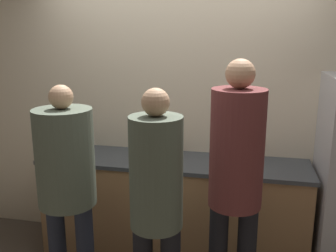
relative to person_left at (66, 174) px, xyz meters
The scene contains 9 objects.
wall_back 1.26m from the person_left, 59.79° to the left, with size 5.20×0.06×2.60m.
counter 1.14m from the person_left, 51.38° to the left, with size 2.35×0.61×0.92m.
person_left is the anchor object (origin of this frame).
person_center 0.74m from the person_left, 15.83° to the right, with size 0.33×0.33×1.69m.
person_right 1.19m from the person_left, ahead, with size 0.35×0.35×1.85m.
fruit_bowl 1.02m from the person_left, 62.62° to the left, with size 0.37×0.37×0.11m.
utensil_crock 1.57m from the person_left, 34.38° to the left, with size 0.09×0.09×0.26m.
bottle_dark 0.87m from the person_left, 107.60° to the left, with size 0.07×0.07×0.18m.
cup_red 0.72m from the person_left, 63.79° to the left, with size 0.07×0.07×0.08m.
Camera 1 is at (0.62, -2.73, 1.99)m, focal length 40.00 mm.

